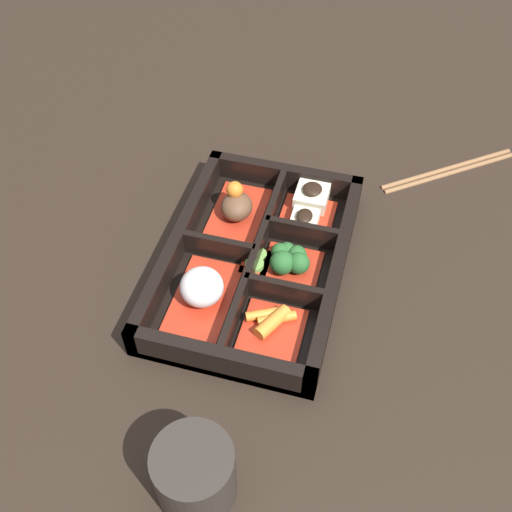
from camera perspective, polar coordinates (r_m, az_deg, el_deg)
name	(u,v)px	position (r m, az deg, el deg)	size (l,w,h in m)	color
ground_plane	(256,270)	(0.71, 0.00, -1.30)	(3.00, 3.00, 0.00)	black
bento_base	(256,267)	(0.71, 0.00, -1.05)	(0.30, 0.20, 0.01)	black
bento_rim	(257,259)	(0.70, 0.13, -0.24)	(0.30, 0.20, 0.04)	black
bowl_rice	(202,290)	(0.66, -5.15, -3.29)	(0.11, 0.06, 0.05)	#B22D19
bowl_stew	(237,209)	(0.75, -1.86, 4.51)	(0.11, 0.06, 0.05)	#B22D19
bowl_carrots	(272,326)	(0.65, 1.52, -6.69)	(0.07, 0.07, 0.02)	#B22D19
bowl_greens	(290,261)	(0.69, 3.22, -0.46)	(0.07, 0.07, 0.03)	#B22D19
bowl_tofu	(308,209)	(0.76, 5.01, 4.52)	(0.09, 0.07, 0.03)	#B22D19
bowl_pickles	(257,261)	(0.70, 0.07, -0.47)	(0.04, 0.03, 0.01)	#B22D19
tea_cup	(195,473)	(0.55, -5.86, -19.89)	(0.07, 0.07, 0.07)	#2D2823
chopsticks	(449,169)	(0.88, 17.92, 7.87)	(0.14, 0.18, 0.01)	brown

